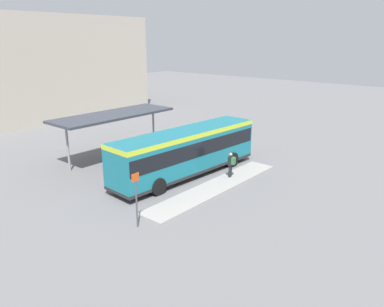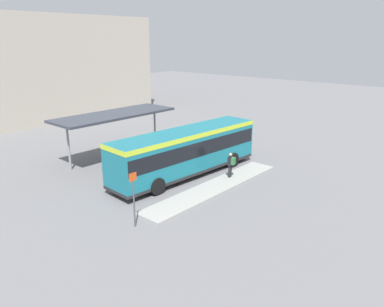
{
  "view_description": "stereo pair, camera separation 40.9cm",
  "coord_description": "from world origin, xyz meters",
  "px_view_note": "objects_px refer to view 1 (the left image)",
  "views": [
    {
      "loc": [
        -17.87,
        -15.7,
        8.86
      ],
      "look_at": [
        0.57,
        0.0,
        1.4
      ],
      "focal_mm": 35.0,
      "sensor_mm": 36.0,
      "label": 1
    },
    {
      "loc": [
        -17.6,
        -16.01,
        8.86
      ],
      "look_at": [
        0.57,
        0.0,
        1.4
      ],
      "focal_mm": 35.0,
      "sensor_mm": 36.0,
      "label": 2
    }
  ],
  "objects_px": {
    "bicycle_orange": "(217,135)",
    "bicycle_white": "(210,133)",
    "pedestrian_waiting": "(231,163)",
    "bicycle_black": "(203,132)",
    "platform_sign": "(136,198)",
    "city_bus": "(187,149)",
    "potted_planter_near_shelter": "(126,160)"
  },
  "relations": [
    {
      "from": "bicycle_orange",
      "to": "bicycle_white",
      "type": "height_order",
      "value": "bicycle_white"
    },
    {
      "from": "pedestrian_waiting",
      "to": "bicycle_white",
      "type": "height_order",
      "value": "pedestrian_waiting"
    },
    {
      "from": "pedestrian_waiting",
      "to": "bicycle_orange",
      "type": "relative_size",
      "value": 1.06
    },
    {
      "from": "bicycle_orange",
      "to": "bicycle_black",
      "type": "bearing_deg",
      "value": -13.66
    },
    {
      "from": "platform_sign",
      "to": "bicycle_orange",
      "type": "bearing_deg",
      "value": 24.14
    },
    {
      "from": "pedestrian_waiting",
      "to": "bicycle_orange",
      "type": "height_order",
      "value": "pedestrian_waiting"
    },
    {
      "from": "pedestrian_waiting",
      "to": "bicycle_white",
      "type": "xyz_separation_m",
      "value": [
        7.88,
        7.78,
        -0.72
      ]
    },
    {
      "from": "city_bus",
      "to": "bicycle_orange",
      "type": "height_order",
      "value": "city_bus"
    },
    {
      "from": "pedestrian_waiting",
      "to": "potted_planter_near_shelter",
      "type": "relative_size",
      "value": 1.28
    },
    {
      "from": "bicycle_white",
      "to": "platform_sign",
      "type": "height_order",
      "value": "platform_sign"
    },
    {
      "from": "pedestrian_waiting",
      "to": "platform_sign",
      "type": "xyz_separation_m",
      "value": [
        -8.44,
        -0.32,
        0.49
      ]
    },
    {
      "from": "bicycle_white",
      "to": "potted_planter_near_shelter",
      "type": "relative_size",
      "value": 1.22
    },
    {
      "from": "city_bus",
      "to": "potted_planter_near_shelter",
      "type": "height_order",
      "value": "city_bus"
    },
    {
      "from": "platform_sign",
      "to": "pedestrian_waiting",
      "type": "bearing_deg",
      "value": 2.16
    },
    {
      "from": "city_bus",
      "to": "bicycle_orange",
      "type": "relative_size",
      "value": 7.39
    },
    {
      "from": "bicycle_white",
      "to": "platform_sign",
      "type": "relative_size",
      "value": 0.56
    },
    {
      "from": "bicycle_orange",
      "to": "bicycle_black",
      "type": "xyz_separation_m",
      "value": [
        0.19,
        1.74,
        0.0
      ]
    },
    {
      "from": "city_bus",
      "to": "bicycle_white",
      "type": "bearing_deg",
      "value": 32.3
    },
    {
      "from": "city_bus",
      "to": "potted_planter_near_shelter",
      "type": "xyz_separation_m",
      "value": [
        -1.85,
        4.03,
        -1.15
      ]
    },
    {
      "from": "city_bus",
      "to": "platform_sign",
      "type": "height_order",
      "value": "city_bus"
    },
    {
      "from": "bicycle_black",
      "to": "potted_planter_near_shelter",
      "type": "xyz_separation_m",
      "value": [
        -11.12,
        -1.97,
        0.32
      ]
    },
    {
      "from": "potted_planter_near_shelter",
      "to": "platform_sign",
      "type": "height_order",
      "value": "platform_sign"
    },
    {
      "from": "potted_planter_near_shelter",
      "to": "pedestrian_waiting",
      "type": "bearing_deg",
      "value": -64.08
    },
    {
      "from": "bicycle_orange",
      "to": "platform_sign",
      "type": "relative_size",
      "value": 0.56
    },
    {
      "from": "bicycle_white",
      "to": "bicycle_black",
      "type": "distance_m",
      "value": 0.87
    },
    {
      "from": "bicycle_white",
      "to": "bicycle_black",
      "type": "relative_size",
      "value": 1.0
    },
    {
      "from": "bicycle_orange",
      "to": "pedestrian_waiting",
      "type": "bearing_deg",
      "value": 124.49
    },
    {
      "from": "bicycle_white",
      "to": "potted_planter_near_shelter",
      "type": "distance_m",
      "value": 11.18
    },
    {
      "from": "city_bus",
      "to": "bicycle_white",
      "type": "relative_size",
      "value": 7.31
    },
    {
      "from": "pedestrian_waiting",
      "to": "bicycle_orange",
      "type": "distance_m",
      "value": 10.36
    },
    {
      "from": "bicycle_black",
      "to": "potted_planter_near_shelter",
      "type": "distance_m",
      "value": 11.3
    },
    {
      "from": "pedestrian_waiting",
      "to": "bicycle_black",
      "type": "distance_m",
      "value": 11.72
    }
  ]
}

